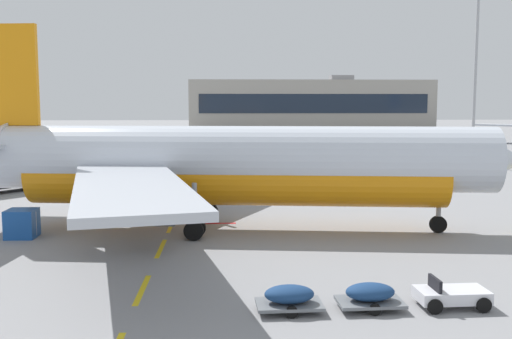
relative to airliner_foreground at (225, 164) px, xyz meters
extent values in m
plane|color=gray|center=(18.63, 19.87, -3.95)|extent=(400.00, 400.00, 0.00)
cube|color=yellow|center=(-3.37, -11.43, -3.95)|extent=(0.24, 4.00, 0.01)
cube|color=yellow|center=(-3.37, -4.51, -3.95)|extent=(0.24, 4.00, 0.01)
cube|color=yellow|center=(-3.37, 1.25, -3.95)|extent=(0.24, 4.00, 0.01)
cube|color=yellow|center=(-3.37, 8.67, -3.95)|extent=(0.24, 4.00, 0.01)
cube|color=yellow|center=(-3.37, 14.73, -3.95)|extent=(0.24, 4.00, 0.01)
cube|color=yellow|center=(-3.37, 21.94, -3.95)|extent=(0.24, 4.00, 0.01)
cube|color=yellow|center=(-3.37, 29.16, -3.95)|extent=(0.24, 4.00, 0.01)
cube|color=yellow|center=(-3.37, 35.20, -3.95)|extent=(0.24, 4.00, 0.01)
cube|color=yellow|center=(-3.37, 42.51, -3.95)|extent=(0.24, 4.00, 0.01)
cube|color=yellow|center=(-3.37, 49.85, -3.95)|extent=(0.24, 4.00, 0.01)
cube|color=yellow|center=(-3.37, 57.11, -3.95)|extent=(0.24, 4.00, 0.01)
cube|color=yellow|center=(-3.37, 64.21, -3.95)|extent=(0.24, 4.00, 0.01)
cube|color=#B21414|center=(-3.37, 1.87, -3.95)|extent=(8.00, 0.40, 0.01)
cylinder|color=silver|center=(0.58, -0.07, 0.35)|extent=(30.34, 7.28, 3.80)
cylinder|color=orange|center=(0.58, -0.07, -0.69)|extent=(24.74, 6.32, 3.50)
cone|color=silver|center=(15.53, -1.82, 0.35)|extent=(3.91, 4.11, 3.72)
cube|color=#192333|center=(14.49, -1.70, 1.02)|extent=(1.92, 3.02, 0.60)
cube|color=orange|center=(-13.32, 1.56, 5.25)|extent=(4.41, 0.87, 6.00)
cube|color=silver|center=(-13.65, 4.82, 1.11)|extent=(3.92, 6.73, 0.24)
cube|color=#B7BCC6|center=(-2.38, 8.84, -0.12)|extent=(11.76, 17.39, 0.36)
cube|color=#B7BCC6|center=(-4.36, -8.05, -0.12)|extent=(8.40, 17.64, 0.36)
cylinder|color=#4C4F54|center=(-2.88, 5.87, -1.57)|extent=(3.42, 2.46, 2.10)
cylinder|color=black|center=(-1.29, 5.69, -1.57)|extent=(0.33, 1.79, 1.79)
cylinder|color=#4C4F54|center=(-4.16, -5.05, -1.57)|extent=(3.42, 2.46, 2.10)
cylinder|color=black|center=(-2.57, -5.24, -1.57)|extent=(0.33, 1.79, 1.79)
cylinder|color=gray|center=(12.40, -1.45, -2.12)|extent=(0.28, 0.28, 2.67)
cylinder|color=black|center=(12.40, -1.45, -3.45)|extent=(1.02, 0.39, 0.99)
cylinder|color=gray|center=(-1.10, 2.75, -2.09)|extent=(0.28, 0.28, 2.61)
cylinder|color=black|center=(-1.06, 3.09, -3.40)|extent=(1.13, 0.48, 1.10)
cylinder|color=black|center=(-1.14, 2.40, -3.40)|extent=(1.13, 0.48, 1.10)
cylinder|color=gray|center=(-1.71, -2.42, -2.09)|extent=(0.28, 0.28, 2.61)
cylinder|color=black|center=(-1.67, -2.07, -3.40)|extent=(1.13, 0.48, 1.10)
cylinder|color=black|center=(-1.75, -2.77, -3.40)|extent=(1.13, 0.48, 1.10)
cube|color=black|center=(-18.59, 16.25, -3.21)|extent=(6.35, 6.90, 0.60)
cube|color=#606638|center=(-17.10, 18.02, -2.36)|extent=(3.30, 3.30, 1.10)
cube|color=#192333|center=(-16.36, 18.89, -2.26)|extent=(1.51, 1.28, 0.64)
cylinder|color=black|center=(-18.06, 18.74, -3.47)|extent=(0.83, 0.91, 0.96)
cylinder|color=black|center=(-16.23, 17.19, -3.47)|extent=(0.83, 0.91, 0.96)
cube|color=silver|center=(8.44, -14.05, -3.49)|extent=(2.65, 1.50, 0.44)
cube|color=black|center=(7.80, -14.08, -3.09)|extent=(0.16, 1.12, 0.56)
cylinder|color=black|center=(9.33, -13.32, -3.67)|extent=(0.57, 0.20, 0.56)
cylinder|color=black|center=(9.38, -14.72, -3.67)|extent=(0.57, 0.20, 0.56)
cylinder|color=black|center=(7.51, -13.39, -3.67)|extent=(0.57, 0.20, 0.56)
cylinder|color=black|center=(7.56, -14.79, -3.67)|extent=(0.57, 0.20, 0.56)
cube|color=slate|center=(5.35, -14.17, -3.67)|extent=(2.46, 1.59, 0.12)
ellipsoid|color=navy|center=(5.35, -14.17, -3.29)|extent=(1.87, 1.27, 0.64)
cylinder|color=black|center=(5.32, -13.50, -3.73)|extent=(0.45, 0.16, 0.44)
cylinder|color=black|center=(5.37, -14.85, -3.73)|extent=(0.45, 0.16, 0.44)
cube|color=slate|center=(2.35, -14.29, -3.67)|extent=(2.46, 1.59, 0.12)
ellipsoid|color=navy|center=(2.35, -14.29, -3.29)|extent=(1.87, 1.27, 0.64)
cylinder|color=black|center=(2.32, -13.61, -3.73)|extent=(0.45, 0.16, 0.44)
cylinder|color=black|center=(2.38, -14.96, -3.73)|extent=(0.45, 0.16, 0.44)
cube|color=#194C9E|center=(-11.45, -1.57, -3.15)|extent=(1.61, 1.57, 1.60)
cube|color=silver|center=(-11.45, -1.57, -3.15)|extent=(1.62, 0.05, 1.36)
cylinder|color=slate|center=(28.95, 33.84, -3.65)|extent=(0.70, 0.70, 0.60)
cylinder|color=#9EA0A5|center=(28.95, 33.84, 10.77)|extent=(0.36, 0.36, 29.44)
cube|color=#9E998E|center=(21.52, 126.24, 2.60)|extent=(61.66, 27.38, 13.11)
cube|color=#192333|center=(21.52, 112.49, 3.26)|extent=(56.73, 0.12, 4.72)
cube|color=gray|center=(30.77, 126.24, 9.96)|extent=(6.00, 5.00, 1.60)
camera|label=1|loc=(0.13, -35.36, 3.65)|focal=42.15mm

